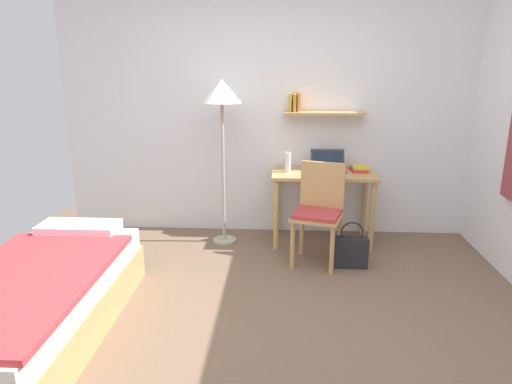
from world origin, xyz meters
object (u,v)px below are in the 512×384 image
(standing_lamp, at_px, (222,101))
(laptop, at_px, (328,165))
(water_bottle, at_px, (288,162))
(book_stack, at_px, (359,169))
(desk_chair, at_px, (319,209))
(desk, at_px, (323,186))
(bed, at_px, (36,304))
(handbag, at_px, (351,251))

(standing_lamp, bearing_deg, laptop, 7.85)
(water_bottle, xyz_separation_m, book_stack, (0.71, 0.07, -0.07))
(desk_chair, bearing_deg, desk, 81.52)
(bed, relative_size, desk_chair, 2.11)
(laptop, xyz_separation_m, water_bottle, (-0.40, -0.08, 0.05))
(desk_chair, relative_size, water_bottle, 4.58)
(desk, height_order, book_stack, book_stack)
(desk, xyz_separation_m, handbag, (0.22, -0.61, -0.44))
(desk, relative_size, laptop, 2.94)
(water_bottle, bearing_deg, desk, 1.45)
(standing_lamp, relative_size, handbag, 3.79)
(water_bottle, relative_size, handbag, 0.46)
(desk, bearing_deg, handbag, -70.50)
(laptop, bearing_deg, water_bottle, -168.02)
(standing_lamp, distance_m, book_stack, 1.51)
(desk, relative_size, standing_lamp, 0.62)
(laptop, relative_size, water_bottle, 1.74)
(water_bottle, bearing_deg, book_stack, 5.48)
(bed, height_order, standing_lamp, standing_lamp)
(handbag, bearing_deg, desk, 109.50)
(standing_lamp, relative_size, laptop, 4.71)
(bed, height_order, laptop, laptop)
(standing_lamp, xyz_separation_m, laptop, (1.03, 0.14, -0.64))
(desk_chair, xyz_separation_m, water_bottle, (-0.28, 0.48, 0.32))
(water_bottle, bearing_deg, handbag, -46.65)
(bed, relative_size, desk, 1.89)
(desk_chair, distance_m, laptop, 0.64)
(bed, height_order, handbag, bed)
(desk_chair, height_order, standing_lamp, standing_lamp)
(water_bottle, relative_size, book_stack, 0.92)
(book_stack, bearing_deg, standing_lamp, -174.64)
(laptop, distance_m, book_stack, 0.31)
(standing_lamp, bearing_deg, water_bottle, 5.23)
(handbag, bearing_deg, bed, -151.41)
(bed, relative_size, laptop, 5.56)
(standing_lamp, bearing_deg, bed, -120.39)
(desk, xyz_separation_m, book_stack, (0.36, 0.06, 0.17))
(laptop, bearing_deg, standing_lamp, -172.15)
(desk_chair, relative_size, laptop, 2.64)
(handbag, bearing_deg, standing_lamp, 155.72)
(desk_chair, bearing_deg, bed, -145.53)
(book_stack, bearing_deg, desk_chair, -127.97)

